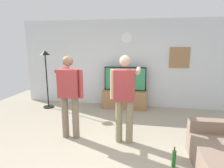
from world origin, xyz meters
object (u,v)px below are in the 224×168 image
at_px(person_standing_nearer_lamp, 69,92).
at_px(person_standing_nearer_couch, 125,95).
at_px(beverage_bottle, 174,158).
at_px(framed_picture, 179,58).
at_px(floor_lamp, 46,67).
at_px(television, 125,79).
at_px(wall_clock, 127,38).
at_px(tv_stand, 125,99).

bearing_deg(person_standing_nearer_lamp, person_standing_nearer_couch, 0.29).
height_order(person_standing_nearer_couch, beverage_bottle, person_standing_nearer_couch).
bearing_deg(framed_picture, beverage_bottle, -98.60).
xyz_separation_m(floor_lamp, person_standing_nearer_couch, (2.61, -1.74, -0.28)).
bearing_deg(floor_lamp, person_standing_nearer_lamp, -49.92).
bearing_deg(beverage_bottle, television, 111.70).
relative_size(floor_lamp, beverage_bottle, 5.08).
distance_m(floor_lamp, beverage_bottle, 4.40).
bearing_deg(wall_clock, person_standing_nearer_lamp, -110.88).
bearing_deg(television, wall_clock, 90.00).
bearing_deg(beverage_bottle, framed_picture, 81.40).
bearing_deg(floor_lamp, television, 9.56).
height_order(tv_stand, framed_picture, framed_picture).
height_order(wall_clock, floor_lamp, wall_clock).
bearing_deg(framed_picture, tv_stand, -169.45).
xyz_separation_m(framed_picture, person_standing_nearer_couch, (-1.35, -2.38, -0.58)).
bearing_deg(tv_stand, framed_picture, 10.55).
bearing_deg(tv_stand, floor_lamp, -171.53).
bearing_deg(person_standing_nearer_lamp, floor_lamp, 130.08).
bearing_deg(beverage_bottle, floor_lamp, 145.36).
xyz_separation_m(television, person_standing_nearer_couch, (0.23, -2.14, 0.07)).
xyz_separation_m(tv_stand, framed_picture, (1.58, 0.30, 1.29)).
distance_m(person_standing_nearer_lamp, person_standing_nearer_couch, 1.14).
bearing_deg(floor_lamp, person_standing_nearer_couch, -33.67).
bearing_deg(wall_clock, floor_lamp, -164.84).
bearing_deg(floor_lamp, wall_clock, 15.16).
xyz_separation_m(framed_picture, floor_lamp, (-3.96, -0.65, -0.29)).
xyz_separation_m(tv_stand, television, (-0.00, 0.05, 0.64)).
bearing_deg(person_standing_nearer_lamp, beverage_bottle, -18.35).
distance_m(framed_picture, person_standing_nearer_lamp, 3.50).
xyz_separation_m(person_standing_nearer_couch, beverage_bottle, (0.89, -0.68, -0.85)).
relative_size(person_standing_nearer_lamp, person_standing_nearer_couch, 0.99).
bearing_deg(tv_stand, person_standing_nearer_lamp, -113.48).
bearing_deg(wall_clock, person_standing_nearer_couch, -84.47).
bearing_deg(framed_picture, wall_clock, -179.82).
relative_size(person_standing_nearer_couch, beverage_bottle, 5.01).
height_order(tv_stand, television, television).
xyz_separation_m(wall_clock, framed_picture, (1.58, 0.00, -0.58)).
distance_m(tv_stand, beverage_bottle, 2.99).
bearing_deg(beverage_bottle, wall_clock, 110.12).
height_order(television, person_standing_nearer_couch, person_standing_nearer_couch).
relative_size(framed_picture, person_standing_nearer_couch, 0.35).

